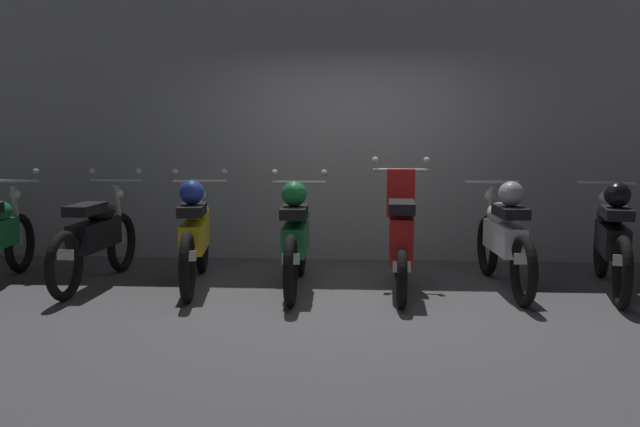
% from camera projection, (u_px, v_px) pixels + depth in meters
% --- Properties ---
extents(ground_plane, '(80.00, 80.00, 0.00)m').
position_uv_depth(ground_plane, '(347.00, 299.00, 6.56)').
color(ground_plane, '#4C4C4F').
extents(back_wall, '(17.18, 0.30, 3.33)m').
position_uv_depth(back_wall, '(352.00, 120.00, 8.40)').
color(back_wall, '#9EA0A3').
rests_on(back_wall, ground).
extents(motorbike_slot_2, '(0.59, 1.95, 1.15)m').
position_uv_depth(motorbike_slot_2, '(96.00, 236.00, 7.10)').
color(motorbike_slot_2, black).
rests_on(motorbike_slot_2, ground).
extents(motorbike_slot_3, '(0.59, 1.95, 1.15)m').
position_uv_depth(motorbike_slot_3, '(195.00, 234.00, 7.03)').
color(motorbike_slot_3, black).
rests_on(motorbike_slot_3, ground).
extents(motorbike_slot_4, '(0.59, 1.95, 1.15)m').
position_uv_depth(motorbike_slot_4, '(296.00, 236.00, 6.89)').
color(motorbike_slot_4, black).
rests_on(motorbike_slot_4, ground).
extents(motorbike_slot_5, '(0.59, 1.68, 1.29)m').
position_uv_depth(motorbike_slot_5, '(401.00, 238.00, 6.79)').
color(motorbike_slot_5, black).
rests_on(motorbike_slot_5, ground).
extents(motorbike_slot_6, '(0.56, 1.95, 1.08)m').
position_uv_depth(motorbike_slot_6, '(504.00, 236.00, 6.89)').
color(motorbike_slot_6, black).
rests_on(motorbike_slot_6, ground).
extents(motorbike_slot_7, '(0.60, 1.93, 1.08)m').
position_uv_depth(motorbike_slot_7, '(612.00, 238.00, 6.80)').
color(motorbike_slot_7, black).
rests_on(motorbike_slot_7, ground).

